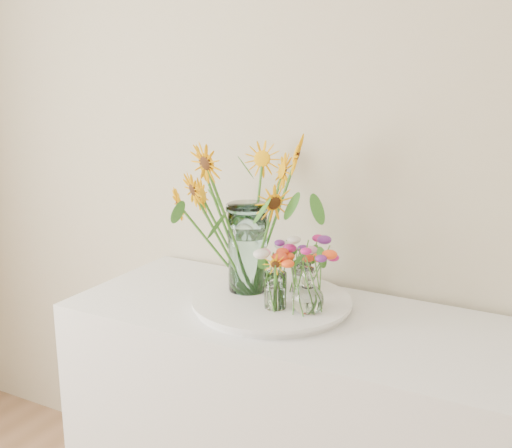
% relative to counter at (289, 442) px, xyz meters
% --- Properties ---
extents(counter, '(1.40, 0.60, 0.90)m').
position_rel_counter_xyz_m(counter, '(0.00, 0.00, 0.00)').
color(counter, white).
rests_on(counter, ground_plane).
extents(tray, '(0.48, 0.48, 0.02)m').
position_rel_counter_xyz_m(tray, '(-0.07, 0.01, 0.46)').
color(tray, white).
rests_on(tray, counter).
extents(mason_jar, '(0.14, 0.14, 0.29)m').
position_rel_counter_xyz_m(mason_jar, '(-0.18, 0.05, 0.62)').
color(mason_jar, '#AFE2E0').
rests_on(mason_jar, tray).
extents(sunflower_bouquet, '(0.86, 0.86, 0.54)m').
position_rel_counter_xyz_m(sunflower_bouquet, '(-0.18, 0.05, 0.74)').
color(sunflower_bouquet, '#F9A905').
rests_on(sunflower_bouquet, tray).
extents(small_vase_a, '(0.07, 0.07, 0.12)m').
position_rel_counter_xyz_m(small_vase_a, '(-0.03, -0.05, 0.53)').
color(small_vase_a, white).
rests_on(small_vase_a, tray).
extents(wildflower_posy_a, '(0.17, 0.17, 0.21)m').
position_rel_counter_xyz_m(wildflower_posy_a, '(-0.03, -0.05, 0.58)').
color(wildflower_posy_a, '#FF4C16').
rests_on(wildflower_posy_a, tray).
extents(small_vase_b, '(0.11, 0.11, 0.14)m').
position_rel_counter_xyz_m(small_vase_b, '(0.07, -0.03, 0.55)').
color(small_vase_b, white).
rests_on(small_vase_b, tray).
extents(wildflower_posy_b, '(0.23, 0.23, 0.23)m').
position_rel_counter_xyz_m(wildflower_posy_b, '(0.07, -0.03, 0.59)').
color(wildflower_posy_b, '#FF4C16').
rests_on(wildflower_posy_b, tray).
extents(small_vase_c, '(0.07, 0.07, 0.11)m').
position_rel_counter_xyz_m(small_vase_c, '(-0.02, 0.12, 0.53)').
color(small_vase_c, white).
rests_on(small_vase_c, tray).
extents(wildflower_posy_c, '(0.20, 0.20, 0.20)m').
position_rel_counter_xyz_m(wildflower_posy_c, '(-0.02, 0.12, 0.57)').
color(wildflower_posy_c, '#FF4C16').
rests_on(wildflower_posy_c, tray).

